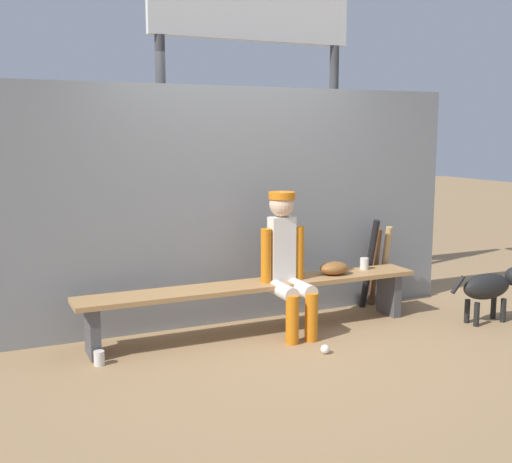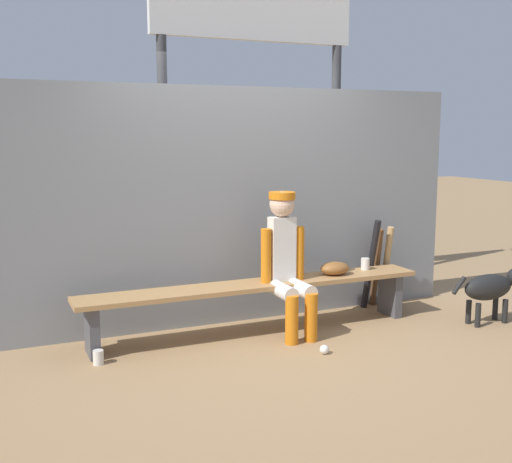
# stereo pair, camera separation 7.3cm
# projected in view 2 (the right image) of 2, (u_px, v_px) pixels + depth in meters

# --- Properties ---
(ground_plane) EXTENTS (30.00, 30.00, 0.00)m
(ground_plane) POSITION_uv_depth(u_px,v_px,m) (256.00, 333.00, 5.56)
(ground_plane) COLOR #9E7A51
(chainlink_fence) EXTENTS (4.48, 0.03, 2.14)m
(chainlink_fence) POSITION_uv_depth(u_px,v_px,m) (238.00, 207.00, 5.76)
(chainlink_fence) COLOR gray
(chainlink_fence) RESTS_ON ground_plane
(dugout_bench) EXTENTS (3.10, 0.36, 0.45)m
(dugout_bench) POSITION_uv_depth(u_px,v_px,m) (256.00, 293.00, 5.50)
(dugout_bench) COLOR #AD7F4C
(dugout_bench) RESTS_ON ground_plane
(player_seated) EXTENTS (0.41, 0.55, 1.23)m
(player_seated) POSITION_uv_depth(u_px,v_px,m) (287.00, 259.00, 5.46)
(player_seated) COLOR silver
(player_seated) RESTS_ON ground_plane
(baseball_glove) EXTENTS (0.28, 0.20, 0.12)m
(baseball_glove) POSITION_uv_depth(u_px,v_px,m) (335.00, 268.00, 5.79)
(baseball_glove) COLOR brown
(baseball_glove) RESTS_ON dugout_bench
(bat_aluminum_black) EXTENTS (0.10, 0.24, 0.90)m
(bat_aluminum_black) POSITION_uv_depth(u_px,v_px,m) (371.00, 265.00, 6.22)
(bat_aluminum_black) COLOR black
(bat_aluminum_black) RESTS_ON ground_plane
(bat_wood_dark) EXTENTS (0.09, 0.20, 0.80)m
(bat_wood_dark) POSITION_uv_depth(u_px,v_px,m) (376.00, 268.00, 6.34)
(bat_wood_dark) COLOR brown
(bat_wood_dark) RESTS_ON ground_plane
(bat_wood_tan) EXTENTS (0.07, 0.19, 0.82)m
(bat_wood_tan) POSITION_uv_depth(u_px,v_px,m) (386.00, 266.00, 6.35)
(bat_wood_tan) COLOR tan
(bat_wood_tan) RESTS_ON ground_plane
(baseball) EXTENTS (0.07, 0.07, 0.07)m
(baseball) POSITION_uv_depth(u_px,v_px,m) (324.00, 349.00, 5.03)
(baseball) COLOR white
(baseball) RESTS_ON ground_plane
(cup_on_ground) EXTENTS (0.08, 0.08, 0.11)m
(cup_on_ground) POSITION_uv_depth(u_px,v_px,m) (98.00, 357.00, 4.80)
(cup_on_ground) COLOR silver
(cup_on_ground) RESTS_ON ground_plane
(cup_on_bench) EXTENTS (0.08, 0.08, 0.11)m
(cup_on_bench) POSITION_uv_depth(u_px,v_px,m) (365.00, 264.00, 6.01)
(cup_on_bench) COLOR silver
(cup_on_bench) RESTS_ON dugout_bench
(scoreboard) EXTENTS (2.46, 0.27, 3.74)m
(scoreboard) POSITION_uv_depth(u_px,v_px,m) (260.00, 40.00, 6.51)
(scoreboard) COLOR #3F3F42
(scoreboard) RESTS_ON ground_plane
(dog) EXTENTS (0.84, 0.20, 0.49)m
(dog) POSITION_uv_depth(u_px,v_px,m) (493.00, 287.00, 5.81)
(dog) COLOR black
(dog) RESTS_ON ground_plane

